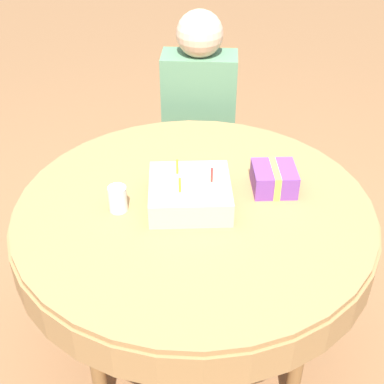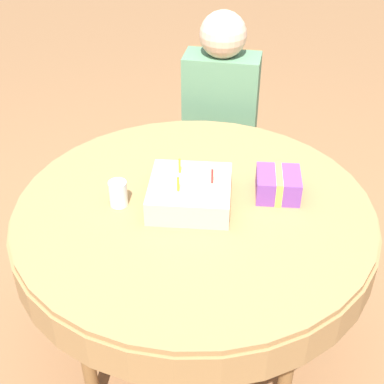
{
  "view_description": "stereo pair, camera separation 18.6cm",
  "coord_description": "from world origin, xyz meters",
  "px_view_note": "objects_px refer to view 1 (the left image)",
  "views": [
    {
      "loc": [
        -0.06,
        -1.52,
        1.85
      ],
      "look_at": [
        -0.01,
        0.0,
        0.77
      ],
      "focal_mm": 50.0,
      "sensor_mm": 36.0,
      "label": 1
    },
    {
      "loc": [
        0.12,
        -1.51,
        1.85
      ],
      "look_at": [
        -0.01,
        0.0,
        0.77
      ],
      "focal_mm": 50.0,
      "sensor_mm": 36.0,
      "label": 2
    }
  ],
  "objects_px": {
    "gift_box": "(274,179)",
    "drinking_glass": "(118,199)",
    "chair": "(199,133)",
    "birthday_cake": "(190,193)",
    "person": "(199,104)"
  },
  "relations": [
    {
      "from": "drinking_glass",
      "to": "gift_box",
      "type": "height_order",
      "value": "drinking_glass"
    },
    {
      "from": "birthday_cake",
      "to": "chair",
      "type": "bearing_deg",
      "value": 84.98
    },
    {
      "from": "person",
      "to": "drinking_glass",
      "type": "xyz_separation_m",
      "value": [
        -0.32,
        -0.87,
        0.07
      ]
    },
    {
      "from": "drinking_glass",
      "to": "gift_box",
      "type": "xyz_separation_m",
      "value": [
        0.56,
        0.11,
        -0.0
      ]
    },
    {
      "from": "birthday_cake",
      "to": "person",
      "type": "bearing_deg",
      "value": 85.06
    },
    {
      "from": "birthday_cake",
      "to": "gift_box",
      "type": "height_order",
      "value": "birthday_cake"
    },
    {
      "from": "gift_box",
      "to": "drinking_glass",
      "type": "bearing_deg",
      "value": -169.09
    },
    {
      "from": "chair",
      "to": "birthday_cake",
      "type": "xyz_separation_m",
      "value": [
        -0.08,
        -0.93,
        0.28
      ]
    },
    {
      "from": "gift_box",
      "to": "birthday_cake",
      "type": "bearing_deg",
      "value": -165.51
    },
    {
      "from": "birthday_cake",
      "to": "gift_box",
      "type": "distance_m",
      "value": 0.32
    },
    {
      "from": "drinking_glass",
      "to": "gift_box",
      "type": "relative_size",
      "value": 0.59
    },
    {
      "from": "chair",
      "to": "person",
      "type": "xyz_separation_m",
      "value": [
        -0.01,
        -0.09,
        0.21
      ]
    },
    {
      "from": "chair",
      "to": "person",
      "type": "height_order",
      "value": "person"
    },
    {
      "from": "person",
      "to": "gift_box",
      "type": "bearing_deg",
      "value": -66.9
    },
    {
      "from": "drinking_glass",
      "to": "gift_box",
      "type": "bearing_deg",
      "value": 10.91
    }
  ]
}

